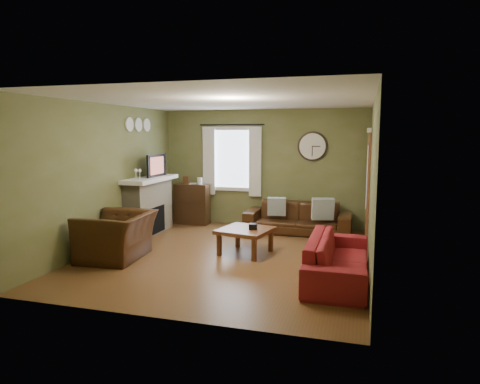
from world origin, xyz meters
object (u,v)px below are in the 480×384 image
(sofa_brown, at_px, (298,218))
(coffee_table, at_px, (245,241))
(bookshelf, at_px, (192,204))
(armchair, at_px, (117,236))
(sofa_red, at_px, (338,258))

(sofa_brown, xyz_separation_m, coffee_table, (-0.63, -1.84, -0.10))
(bookshelf, height_order, coffee_table, bookshelf)
(armchair, bearing_deg, bookshelf, 172.81)
(sofa_red, height_order, coffee_table, sofa_red)
(bookshelf, distance_m, armchair, 2.95)
(bookshelf, bearing_deg, sofa_red, -40.45)
(sofa_brown, xyz_separation_m, sofa_red, (0.99, -2.73, -0.01))
(bookshelf, relative_size, sofa_brown, 0.42)
(bookshelf, relative_size, coffee_table, 1.11)
(armchair, bearing_deg, sofa_red, 85.15)
(sofa_brown, relative_size, coffee_table, 2.64)
(bookshelf, height_order, armchair, bookshelf)
(sofa_red, bearing_deg, bookshelf, 49.55)
(sofa_red, bearing_deg, coffee_table, 61.19)
(sofa_brown, height_order, coffee_table, sofa_brown)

